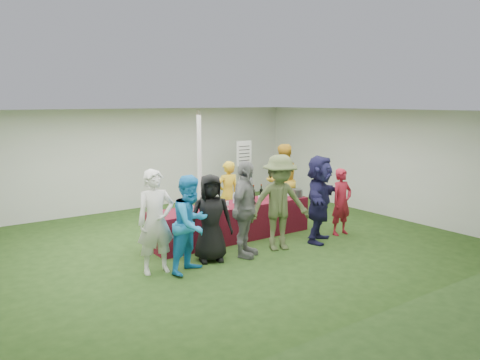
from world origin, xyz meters
TOP-DOWN VIEW (x-y plane):
  - ground at (0.00, 0.00)m, footprint 60.00×60.00m
  - tent at (0.50, 1.20)m, footprint 10.00×10.00m
  - serving_table at (0.65, 0.11)m, footprint 3.60×0.80m
  - wine_bottles at (1.21, 0.24)m, footprint 0.58×0.15m
  - wine_glasses at (0.33, -0.16)m, footprint 2.71×0.14m
  - water_bottle at (0.76, 0.19)m, footprint 0.07×0.07m
  - bar_towel at (2.23, 0.16)m, footprint 0.25×0.18m
  - dump_bucket at (2.27, -0.11)m, footprint 0.26×0.26m
  - wine_list_sign at (2.83, 2.72)m, footprint 0.50×0.03m
  - staff_pourer at (1.11, 0.96)m, footprint 0.60×0.43m
  - staff_back at (2.77, 0.98)m, footprint 0.95×0.77m
  - customer_0 at (-1.52, -0.79)m, footprint 0.69×0.49m
  - customer_1 at (-1.01, -1.09)m, footprint 1.01×0.91m
  - customer_2 at (-0.44, -0.81)m, footprint 0.91×0.75m
  - customer_3 at (0.20, -0.97)m, footprint 1.13×0.97m
  - customer_4 at (1.00, -1.02)m, footprint 1.37×1.03m
  - customer_5 at (2.01, -1.08)m, footprint 1.69×1.37m
  - customer_6 at (2.79, -0.99)m, footprint 0.54×0.37m

SIDE VIEW (x-z plane):
  - ground at x=0.00m, z-range 0.00..0.00m
  - serving_table at x=0.65m, z-range 0.00..0.75m
  - customer_6 at x=2.79m, z-range 0.00..1.46m
  - bar_towel at x=2.23m, z-range 0.75..0.78m
  - staff_pourer at x=1.11m, z-range 0.00..1.55m
  - customer_2 at x=-0.44m, z-range 0.00..1.61m
  - dump_bucket at x=2.27m, z-range 0.75..0.93m
  - customer_1 at x=-1.01m, z-range 0.00..1.68m
  - water_bottle at x=0.76m, z-range 0.74..0.97m
  - wine_glasses at x=0.33m, z-range 0.78..0.94m
  - wine_bottles at x=1.21m, z-range 0.71..1.03m
  - customer_0 at x=-1.52m, z-range 0.00..1.78m
  - customer_5 at x=2.01m, z-range 0.00..1.81m
  - customer_3 at x=0.20m, z-range 0.00..1.82m
  - staff_back at x=2.77m, z-range 0.00..1.85m
  - customer_4 at x=1.00m, z-range 0.00..1.88m
  - wine_list_sign at x=2.83m, z-range 0.42..2.22m
  - tent at x=0.50m, z-range -3.65..6.35m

